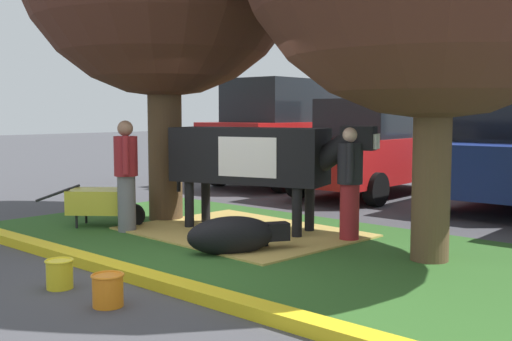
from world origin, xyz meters
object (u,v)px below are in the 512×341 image
person_handler (350,181)px  person_visitor_near (126,173)px  calf_lying (234,236)px  suv_black (289,132)px  bucket_yellow (60,273)px  sedan_red (373,148)px  cow_holstein (255,156)px  wheelbarrow (102,202)px  bucket_orange (108,289)px

person_handler → person_visitor_near: size_ratio=0.95×
person_handler → calf_lying: bearing=-112.1°
suv_black → bucket_yellow: bearing=-64.6°
calf_lying → person_visitor_near: person_visitor_near is taller
person_handler → person_visitor_near: person_visitor_near is taller
suv_black → sedan_red: suv_black is taller
cow_holstein → person_visitor_near: size_ratio=1.87×
cow_holstein → wheelbarrow: cow_holstein is taller
cow_holstein → suv_black: size_ratio=0.66×
calf_lying → suv_black: 7.78m
bucket_yellow → sedan_red: bearing=100.3°
bucket_yellow → calf_lying: bearing=83.6°
bucket_yellow → suv_black: (-4.09, 8.61, 1.12)m
cow_holstein → calf_lying: size_ratio=2.38×
bucket_orange → person_handler: bearing=89.3°
wheelbarrow → bucket_orange: bearing=-33.2°
bucket_orange → suv_black: suv_black is taller
calf_lying → suv_black: (-4.34, 6.38, 1.03)m
calf_lying → wheelbarrow: 2.80m
cow_holstein → suv_black: 6.25m
person_handler → wheelbarrow: person_handler is taller
bucket_yellow → sedan_red: sedan_red is taller
cow_holstein → person_handler: (1.42, 0.33, -0.28)m
person_visitor_near → bucket_orange: bearing=-38.8°
cow_holstein → person_visitor_near: (-1.36, -1.28, -0.23)m
bucket_orange → suv_black: bearing=119.8°
wheelbarrow → bucket_orange: 4.05m
bucket_yellow → sedan_red: (-1.50, 8.23, 0.83)m
person_handler → bucket_yellow: bearing=-103.1°
person_visitor_near → bucket_yellow: 2.98m
cow_holstein → person_handler: bearing=13.1°
cow_holstein → wheelbarrow: 2.48m
bucket_yellow → bucket_orange: bucket_orange is taller
bucket_yellow → suv_black: size_ratio=0.06×
bucket_orange → cow_holstein: bearing=111.5°
cow_holstein → suv_black: bearing=124.8°
bucket_orange → suv_black: size_ratio=0.06×
calf_lying → bucket_yellow: (-0.25, -2.23, -0.08)m
bucket_orange → sedan_red: bearing=105.9°
suv_black → cow_holstein: bearing=-55.2°
wheelbarrow → sedan_red: 6.15m
calf_lying → sedan_red: bearing=106.2°
person_handler → bucket_yellow: person_handler is taller
person_visitor_near → cow_holstein: bearing=43.3°
person_handler → bucket_orange: 3.87m
cow_holstein → calf_lying: 1.71m
wheelbarrow → sedan_red: bearing=80.2°
wheelbarrow → sedan_red: size_ratio=0.32×
sedan_red → bucket_orange: bearing=-74.1°
cow_holstein → suv_black: suv_black is taller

